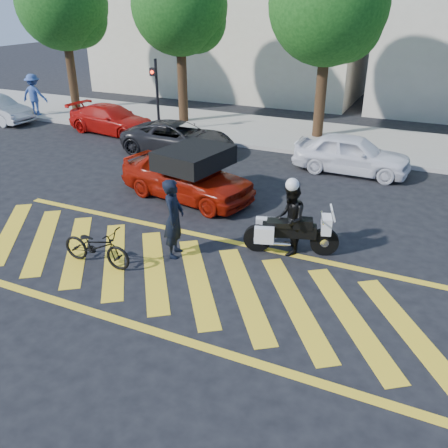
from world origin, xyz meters
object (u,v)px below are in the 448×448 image
at_px(officer_moto, 290,219).
at_px(parked_mid_right, 352,154).
at_px(bicycle, 96,246).
at_px(red_convertible, 187,175).
at_px(officer_bike, 174,218).
at_px(parked_left, 112,119).
at_px(police_motorcycle, 290,232).
at_px(parked_mid_left, 178,138).

height_order(officer_moto, parked_mid_right, officer_moto).
xyz_separation_m(bicycle, parked_mid_right, (3.99, 8.69, 0.21)).
xyz_separation_m(bicycle, officer_moto, (3.78, 2.36, 0.41)).
xyz_separation_m(officer_moto, red_convertible, (-3.81, 1.96, -0.14)).
bearing_deg(officer_bike, red_convertible, 8.59).
distance_m(officer_moto, parked_left, 12.71).
xyz_separation_m(police_motorcycle, parked_mid_left, (-6.31, 5.81, 0.07)).
bearing_deg(parked_mid_left, police_motorcycle, -136.29).
relative_size(officer_moto, parked_mid_left, 0.40).
relative_size(officer_moto, red_convertible, 0.41).
xyz_separation_m(red_convertible, parked_left, (-6.66, 5.24, -0.12)).
height_order(officer_bike, parked_left, officer_bike).
bearing_deg(police_motorcycle, parked_left, 127.96).
bearing_deg(parked_left, parked_mid_left, -103.08).
xyz_separation_m(officer_bike, parked_left, (-8.08, 8.44, -0.34)).
bearing_deg(red_convertible, parked_mid_right, -31.96).
xyz_separation_m(police_motorcycle, parked_left, (-10.49, 7.21, 0.07)).
bearing_deg(officer_moto, parked_mid_right, 160.53).
relative_size(officer_moto, parked_left, 0.42).
bearing_deg(police_motorcycle, red_convertible, 135.25).
bearing_deg(officer_bike, officer_moto, -78.05).
height_order(officer_moto, parked_mid_left, officer_moto).
bearing_deg(parked_mid_right, bicycle, 155.61).
bearing_deg(officer_moto, red_convertible, -134.72).
bearing_deg(officer_moto, officer_bike, -80.19).
relative_size(bicycle, police_motorcycle, 0.81).
bearing_deg(bicycle, officer_moto, -58.81).
height_order(officer_bike, parked_mid_right, officer_bike).
bearing_deg(police_motorcycle, parked_mid_right, 70.69).
bearing_deg(bicycle, police_motorcycle, -59.04).
height_order(police_motorcycle, red_convertible, red_convertible).
distance_m(police_motorcycle, parked_mid_right, 6.35).
distance_m(officer_bike, police_motorcycle, 2.73).
distance_m(parked_mid_left, parked_mid_right, 6.53).
relative_size(officer_bike, bicycle, 1.08).
distance_m(parked_left, parked_mid_left, 4.41).
bearing_deg(parked_mid_left, red_convertible, -150.82).
relative_size(bicycle, parked_left, 0.42).
relative_size(officer_bike, police_motorcycle, 0.87).
distance_m(officer_moto, parked_mid_right, 6.34).
height_order(police_motorcycle, parked_mid_left, parked_mid_left).
height_order(police_motorcycle, parked_mid_right, parked_mid_right).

